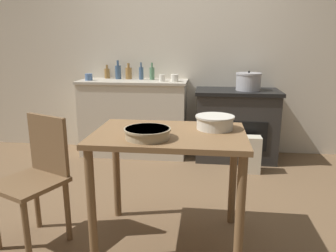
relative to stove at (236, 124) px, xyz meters
The scene contains 18 objects.
ground_plane 1.53m from the stove, 119.23° to the right, with size 14.00×14.00×0.00m, color brown.
wall_back 1.16m from the stove, 156.95° to the left, with size 8.00×0.07×2.55m.
counter_cabinet 1.26m from the stove, behind, with size 1.32×0.52×0.93m.
stove is the anchor object (origin of this frame).
work_table 1.92m from the stove, 108.27° to the right, with size 1.01×0.68×0.80m.
chair 2.44m from the stove, 127.92° to the right, with size 0.53×0.53×0.89m.
flour_sack 0.51m from the stove, 74.53° to the right, with size 0.22×0.16×0.40m, color beige.
stock_pot 0.53m from the stove, ahead, with size 0.29×0.29×0.22m.
mixing_bowl_large 2.13m from the stove, 110.14° to the right, with size 0.29×0.29×0.07m.
mixing_bowl_small 1.76m from the stove, 100.03° to the right, with size 0.27×0.27×0.09m.
bottle_far_left 1.60m from the stove, behind, with size 0.07×0.07×0.23m.
bottle_left 1.75m from the stove, behind, with size 0.07×0.07×0.17m.
bottle_mid_left 1.47m from the stove, behind, with size 0.08×0.08×0.20m.
bottle_center_left 1.20m from the stove, behind, with size 0.06×0.06×0.21m.
bottle_center 1.32m from the stove, behind, with size 0.06×0.06×0.21m.
cup_center_right 1.87m from the stove, behind, with size 0.09×0.09×0.08m, color #4C6B99.
cup_mid_right 1.05m from the stove, behind, with size 0.07×0.07×0.08m, color silver.
cup_right 0.92m from the stove, behind, with size 0.09×0.09×0.08m, color silver.
Camera 1 is at (0.36, -2.61, 1.37)m, focal length 35.00 mm.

